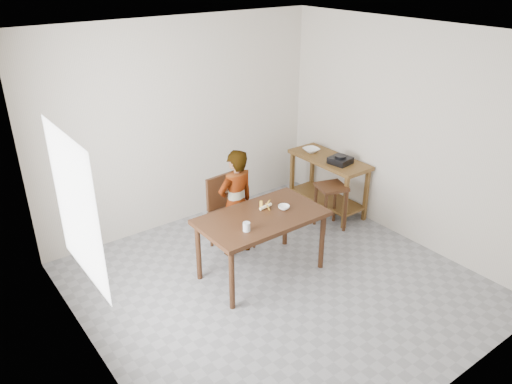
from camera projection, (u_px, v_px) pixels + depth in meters
floor at (277, 286)px, 5.60m from camera, size 4.00×4.00×0.04m
ceiling at (283, 33)px, 4.41m from camera, size 4.00×4.00×0.04m
wall_back at (181, 125)px, 6.46m from camera, size 4.00×0.04×2.70m
wall_front at (460, 265)px, 3.55m from camera, size 4.00×0.04×2.70m
wall_left at (81, 236)px, 3.91m from camera, size 0.04×4.00×2.70m
wall_right at (408, 135)px, 6.10m from camera, size 0.04×4.00×2.70m
window_pane at (76, 208)px, 4.02m from camera, size 0.02×1.10×1.30m
dining_table at (261, 245)px, 5.64m from camera, size 1.40×0.80×0.75m
prep_counter at (328, 184)px, 7.07m from camera, size 0.50×1.20×0.80m
child at (236, 203)px, 5.91m from camera, size 0.51×0.35×1.35m
dining_chair at (232, 214)px, 6.12m from camera, size 0.48×0.48×0.92m
stool at (330, 207)px, 6.62m from camera, size 0.44×0.44×0.63m
glass_tumbler at (247, 227)px, 5.16m from camera, size 0.10×0.10×0.10m
small_bowl at (284, 207)px, 5.62m from camera, size 0.14×0.14×0.04m
banana at (266, 206)px, 5.62m from camera, size 0.18×0.13×0.06m
serving_bowl at (311, 150)px, 7.09m from camera, size 0.25×0.25×0.06m
gas_burner at (340, 160)px, 6.70m from camera, size 0.30×0.30×0.09m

